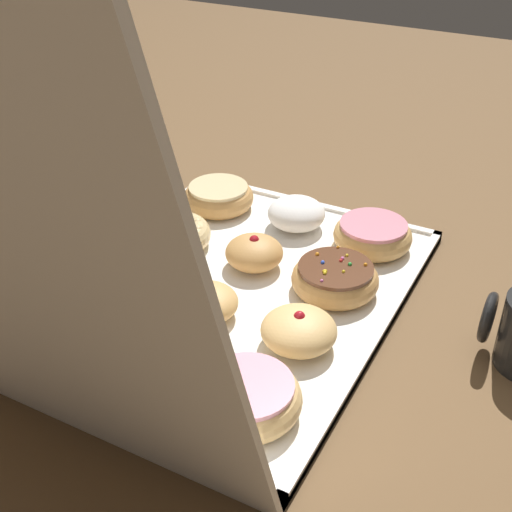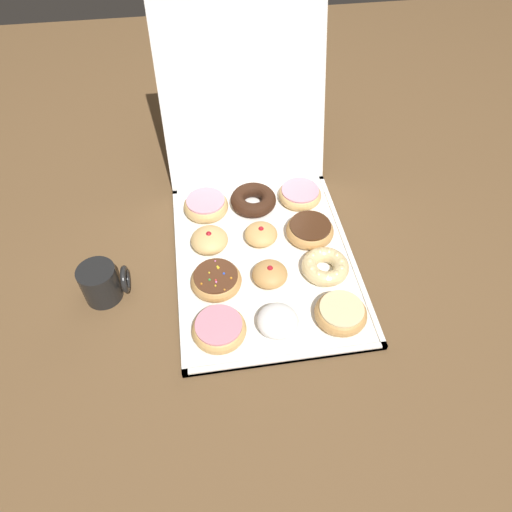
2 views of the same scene
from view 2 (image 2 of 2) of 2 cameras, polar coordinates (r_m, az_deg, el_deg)
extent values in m
plane|color=brown|center=(1.12, 1.12, -0.69)|extent=(3.00, 3.00, 0.00)
cube|color=white|center=(1.12, 1.12, -0.53)|extent=(0.42, 0.55, 0.01)
cube|color=white|center=(0.96, 3.80, -12.64)|extent=(0.42, 0.01, 0.01)
cube|color=white|center=(1.30, -0.83, 8.55)|extent=(0.42, 0.01, 0.01)
cube|color=white|center=(1.11, -9.46, -1.66)|extent=(0.01, 0.55, 0.01)
cube|color=white|center=(1.16, 11.26, 0.73)|extent=(0.01, 0.55, 0.01)
cube|color=white|center=(1.23, -1.65, 20.69)|extent=(0.42, 0.18, 0.54)
torus|color=tan|center=(0.98, -4.59, -9.04)|extent=(0.12, 0.12, 0.04)
cylinder|color=pink|center=(0.96, -4.65, -8.48)|extent=(0.10, 0.10, 0.01)
ellipsoid|color=white|center=(0.98, 2.70, -8.04)|extent=(0.09, 0.09, 0.05)
torus|color=tan|center=(1.01, 10.44, -7.01)|extent=(0.11, 0.11, 0.04)
cylinder|color=beige|center=(1.00, 10.58, -6.44)|extent=(0.10, 0.10, 0.01)
torus|color=tan|center=(1.05, -4.95, -3.05)|extent=(0.12, 0.12, 0.04)
cylinder|color=#59331E|center=(1.04, -5.01, -2.46)|extent=(0.10, 0.10, 0.01)
sphere|color=yellow|center=(1.05, -4.80, -1.32)|extent=(0.01, 0.01, 0.01)
sphere|color=yellow|center=(1.01, -5.05, -3.68)|extent=(0.00, 0.00, 0.00)
sphere|color=orange|center=(1.03, -3.10, -2.75)|extent=(0.01, 0.01, 0.01)
sphere|color=yellow|center=(1.04, -5.82, -2.07)|extent=(0.00, 0.00, 0.00)
sphere|color=yellow|center=(1.05, -4.64, -1.45)|extent=(0.00, 0.00, 0.00)
sphere|color=yellow|center=(1.05, -4.71, -1.49)|extent=(0.01, 0.01, 0.01)
sphere|color=orange|center=(1.02, -6.77, -3.43)|extent=(0.01, 0.01, 0.01)
sphere|color=blue|center=(1.03, -4.00, -2.18)|extent=(0.01, 0.01, 0.01)
sphere|color=green|center=(1.03, -5.78, -2.94)|extent=(0.01, 0.01, 0.01)
sphere|color=red|center=(1.02, -5.00, -2.97)|extent=(0.00, 0.00, 0.00)
sphere|color=orange|center=(1.01, -3.92, -4.18)|extent=(0.00, 0.00, 0.00)
sphere|color=pink|center=(1.02, -4.96, -3.22)|extent=(0.01, 0.01, 0.01)
sphere|color=pink|center=(1.06, -5.08, -0.62)|extent=(0.00, 0.00, 0.00)
ellipsoid|color=tan|center=(1.05, 1.74, -2.26)|extent=(0.08, 0.08, 0.04)
sphere|color=#B21923|center=(1.04, 1.77, -1.55)|extent=(0.01, 0.01, 0.01)
torus|color=#EACC8C|center=(1.08, 8.56, -1.31)|extent=(0.11, 0.11, 0.04)
sphere|color=#EACC8C|center=(1.09, 10.52, -0.74)|extent=(0.02, 0.02, 0.02)
sphere|color=#EACC8C|center=(1.10, 9.94, 0.02)|extent=(0.02, 0.02, 0.02)
sphere|color=#EACC8C|center=(1.10, 8.96, 0.47)|extent=(0.02, 0.02, 0.02)
sphere|color=#EACC8C|center=(1.10, 7.88, 0.46)|extent=(0.02, 0.02, 0.02)
sphere|color=#EACC8C|center=(1.09, 7.01, 0.01)|extent=(0.02, 0.02, 0.02)
sphere|color=#EACC8C|center=(1.08, 6.64, -0.77)|extent=(0.02, 0.02, 0.02)
sphere|color=#EACC8C|center=(1.06, 6.89, -1.63)|extent=(0.02, 0.02, 0.02)
sphere|color=#EACC8C|center=(1.05, 7.71, -2.29)|extent=(0.02, 0.02, 0.02)
sphere|color=#EACC8C|center=(1.05, 8.83, -2.53)|extent=(0.02, 0.02, 0.02)
sphere|color=#EACC8C|center=(1.06, 9.88, -2.27)|extent=(0.02, 0.02, 0.02)
sphere|color=#EACC8C|center=(1.07, 10.50, -1.59)|extent=(0.02, 0.02, 0.02)
ellipsoid|color=#E5B770|center=(1.13, -5.79, 2.00)|extent=(0.09, 0.09, 0.04)
sphere|color=#B21923|center=(1.11, -5.87, 2.71)|extent=(0.01, 0.01, 0.01)
ellipsoid|color=tan|center=(1.14, 0.56, 2.70)|extent=(0.08, 0.08, 0.04)
sphere|color=#B21923|center=(1.13, 0.56, 3.33)|extent=(0.01, 0.01, 0.01)
torus|color=tan|center=(1.16, 6.67, 3.13)|extent=(0.12, 0.12, 0.04)
cylinder|color=#472816|center=(1.14, 6.75, 3.77)|extent=(0.10, 0.10, 0.01)
torus|color=#E5B770|center=(1.22, -6.21, 6.19)|extent=(0.12, 0.12, 0.04)
cylinder|color=pink|center=(1.21, -6.28, 6.83)|extent=(0.10, 0.10, 0.01)
torus|color=#381E11|center=(1.23, -0.45, 6.95)|extent=(0.12, 0.12, 0.04)
torus|color=#E5B770|center=(1.26, 5.45, 7.56)|extent=(0.12, 0.12, 0.03)
cylinder|color=pink|center=(1.24, 5.51, 8.09)|extent=(0.10, 0.10, 0.01)
cylinder|color=black|center=(1.08, -18.74, -3.23)|extent=(0.08, 0.08, 0.09)
cylinder|color=black|center=(1.05, -19.26, -1.92)|extent=(0.07, 0.07, 0.01)
torus|color=black|center=(1.06, -15.88, -2.77)|extent=(0.01, 0.06, 0.06)
camera|label=1|loc=(1.41, -22.40, 33.45)|focal=47.75mm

